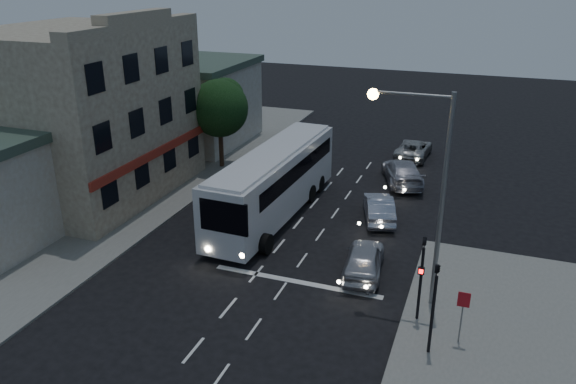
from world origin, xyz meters
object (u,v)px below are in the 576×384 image
at_px(tour_bus, 274,181).
at_px(traffic_signal_main, 422,269).
at_px(traffic_signal_side, 434,298).
at_px(car_sedan_c, 414,149).
at_px(street_tree, 219,106).
at_px(car_sedan_a, 379,208).
at_px(streetlight, 428,177).
at_px(car_suv, 364,259).
at_px(regulatory_sign, 463,309).
at_px(car_sedan_b, 402,172).

bearing_deg(tour_bus, traffic_signal_main, -37.53).
bearing_deg(traffic_signal_side, car_sedan_c, 99.72).
bearing_deg(street_tree, traffic_signal_side, -44.50).
distance_m(car_sedan_a, streetlight, 9.85).
bearing_deg(traffic_signal_side, car_suv, 125.80).
height_order(regulatory_sign, streetlight, streetlight).
relative_size(car_suv, traffic_signal_main, 1.05).
xyz_separation_m(car_sedan_b, traffic_signal_side, (3.88, -17.53, 1.64)).
bearing_deg(traffic_signal_side, car_sedan_b, 102.49).
bearing_deg(car_sedan_b, regulatory_sign, 87.52).
xyz_separation_m(tour_bus, street_tree, (-6.57, 6.52, 2.37)).
height_order(car_sedan_b, traffic_signal_side, traffic_signal_side).
height_order(regulatory_sign, street_tree, street_tree).
bearing_deg(car_sedan_a, car_sedan_c, -107.64).
height_order(car_sedan_a, streetlight, streetlight).
bearing_deg(traffic_signal_side, streetlight, 105.70).
relative_size(traffic_signal_side, streetlight, 0.46).
height_order(car_sedan_b, streetlight, streetlight).
relative_size(car_sedan_b, traffic_signal_main, 1.31).
bearing_deg(car_sedan_a, street_tree, -38.74).
xyz_separation_m(regulatory_sign, street_tree, (-17.51, 15.26, 2.90)).
bearing_deg(regulatory_sign, streetlight, 128.75).
bearing_deg(car_sedan_a, traffic_signal_main, 93.77).
distance_m(car_sedan_a, traffic_signal_side, 12.11).
height_order(car_sedan_a, regulatory_sign, regulatory_sign).
xyz_separation_m(car_suv, streetlight, (2.65, -1.60, 5.00)).
bearing_deg(street_tree, car_suv, -41.02).
distance_m(traffic_signal_main, street_tree, 21.38).
relative_size(traffic_signal_main, streetlight, 0.46).
xyz_separation_m(tour_bus, streetlight, (8.99, -6.31, 3.61)).
height_order(car_suv, streetlight, streetlight).
bearing_deg(tour_bus, car_sedan_b, 54.60).
xyz_separation_m(car_sedan_c, traffic_signal_side, (3.98, -23.24, 1.75)).
distance_m(streetlight, street_tree, 20.19).
bearing_deg(traffic_signal_main, car_suv, 133.87).
height_order(tour_bus, streetlight, streetlight).
bearing_deg(regulatory_sign, traffic_signal_main, 149.16).
xyz_separation_m(car_sedan_a, streetlight, (3.21, -7.84, 5.03)).
relative_size(car_suv, car_sedan_a, 1.00).
distance_m(tour_bus, streetlight, 11.55).
height_order(tour_bus, car_sedan_b, tour_bus).
xyz_separation_m(traffic_signal_main, traffic_signal_side, (0.70, -1.98, 0.00)).
height_order(traffic_signal_main, streetlight, streetlight).
bearing_deg(car_suv, car_sedan_a, -91.21).
bearing_deg(streetlight, traffic_signal_main, -79.80).
bearing_deg(car_suv, traffic_signal_side, 119.44).
xyz_separation_m(car_suv, traffic_signal_side, (3.61, -5.00, 1.69)).
bearing_deg(car_suv, street_tree, -47.38).
height_order(tour_bus, car_suv, tour_bus).
distance_m(car_suv, traffic_signal_side, 6.39).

